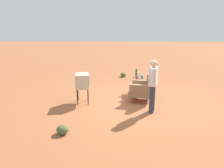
{
  "coord_description": "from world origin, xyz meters",
  "views": [
    {
      "loc": [
        7.04,
        -0.81,
        2.61
      ],
      "look_at": [
        -0.16,
        -0.94,
        0.65
      ],
      "focal_mm": 34.42,
      "sensor_mm": 36.0,
      "label": 1
    }
  ],
  "objects_px": {
    "tv_on_stand": "(82,81)",
    "flower_vase": "(138,75)",
    "person_standing": "(153,83)",
    "bottle_short_clear": "(140,74)",
    "bottle_wine_green": "(136,73)",
    "armchair": "(144,88)",
    "soda_can_red": "(137,78)",
    "side_table": "(140,80)",
    "soda_can_blue": "(142,77)"
  },
  "relations": [
    {
      "from": "tv_on_stand",
      "to": "flower_vase",
      "type": "xyz_separation_m",
      "value": [
        -1.06,
        2.01,
        -0.02
      ]
    },
    {
      "from": "person_standing",
      "to": "bottle_short_clear",
      "type": "bearing_deg",
      "value": -176.19
    },
    {
      "from": "person_standing",
      "to": "bottle_wine_green",
      "type": "xyz_separation_m",
      "value": [
        -2.14,
        -0.31,
        -0.16
      ]
    },
    {
      "from": "armchair",
      "to": "tv_on_stand",
      "type": "distance_m",
      "value": 2.16
    },
    {
      "from": "armchair",
      "to": "bottle_short_clear",
      "type": "bearing_deg",
      "value": 179.95
    },
    {
      "from": "soda_can_red",
      "to": "side_table",
      "type": "bearing_deg",
      "value": 147.93
    },
    {
      "from": "soda_can_red",
      "to": "tv_on_stand",
      "type": "bearing_deg",
      "value": -64.81
    },
    {
      "from": "person_standing",
      "to": "flower_vase",
      "type": "xyz_separation_m",
      "value": [
        -1.85,
        -0.27,
        -0.18
      ]
    },
    {
      "from": "tv_on_stand",
      "to": "bottle_short_clear",
      "type": "bearing_deg",
      "value": 122.63
    },
    {
      "from": "soda_can_red",
      "to": "soda_can_blue",
      "type": "xyz_separation_m",
      "value": [
        -0.14,
        0.21,
        0.0
      ]
    },
    {
      "from": "soda_can_red",
      "to": "bottle_short_clear",
      "type": "bearing_deg",
      "value": 158.35
    },
    {
      "from": "side_table",
      "to": "soda_can_blue",
      "type": "bearing_deg",
      "value": 43.57
    },
    {
      "from": "person_standing",
      "to": "soda_can_blue",
      "type": "height_order",
      "value": "person_standing"
    },
    {
      "from": "bottle_wine_green",
      "to": "soda_can_red",
      "type": "xyz_separation_m",
      "value": [
        0.43,
        -0.02,
        -0.1
      ]
    },
    {
      "from": "bottle_short_clear",
      "to": "soda_can_blue",
      "type": "height_order",
      "value": "bottle_short_clear"
    },
    {
      "from": "soda_can_blue",
      "to": "flower_vase",
      "type": "bearing_deg",
      "value": -91.58
    },
    {
      "from": "bottle_short_clear",
      "to": "soda_can_blue",
      "type": "xyz_separation_m",
      "value": [
        0.3,
        0.03,
        -0.04
      ]
    },
    {
      "from": "armchair",
      "to": "bottle_wine_green",
      "type": "bearing_deg",
      "value": -171.98
    },
    {
      "from": "soda_can_blue",
      "to": "armchair",
      "type": "bearing_deg",
      "value": -2.35
    },
    {
      "from": "bottle_wine_green",
      "to": "bottle_short_clear",
      "type": "bearing_deg",
      "value": 94.18
    },
    {
      "from": "soda_can_red",
      "to": "soda_can_blue",
      "type": "distance_m",
      "value": 0.25
    },
    {
      "from": "bottle_wine_green",
      "to": "bottle_short_clear",
      "type": "xyz_separation_m",
      "value": [
        -0.01,
        0.16,
        -0.06
      ]
    },
    {
      "from": "side_table",
      "to": "flower_vase",
      "type": "bearing_deg",
      "value": -49.45
    },
    {
      "from": "soda_can_red",
      "to": "flower_vase",
      "type": "bearing_deg",
      "value": 160.43
    },
    {
      "from": "bottle_short_clear",
      "to": "soda_can_blue",
      "type": "bearing_deg",
      "value": 6.35
    },
    {
      "from": "tv_on_stand",
      "to": "soda_can_blue",
      "type": "bearing_deg",
      "value": 116.1
    },
    {
      "from": "bottle_short_clear",
      "to": "soda_can_blue",
      "type": "relative_size",
      "value": 1.64
    },
    {
      "from": "tv_on_stand",
      "to": "bottle_wine_green",
      "type": "xyz_separation_m",
      "value": [
        -1.35,
        1.97,
        -0.01
      ]
    },
    {
      "from": "armchair",
      "to": "flower_vase",
      "type": "height_order",
      "value": "armchair"
    },
    {
      "from": "person_standing",
      "to": "soda_can_blue",
      "type": "relative_size",
      "value": 13.44
    },
    {
      "from": "side_table",
      "to": "bottle_wine_green",
      "type": "height_order",
      "value": "bottle_wine_green"
    },
    {
      "from": "armchair",
      "to": "bottle_short_clear",
      "type": "relative_size",
      "value": 5.3
    },
    {
      "from": "bottle_short_clear",
      "to": "soda_can_red",
      "type": "bearing_deg",
      "value": -21.65
    },
    {
      "from": "person_standing",
      "to": "bottle_short_clear",
      "type": "distance_m",
      "value": 2.17
    },
    {
      "from": "person_standing",
      "to": "flower_vase",
      "type": "relative_size",
      "value": 6.19
    },
    {
      "from": "tv_on_stand",
      "to": "flower_vase",
      "type": "bearing_deg",
      "value": 117.96
    },
    {
      "from": "soda_can_blue",
      "to": "flower_vase",
      "type": "relative_size",
      "value": 0.46
    },
    {
      "from": "person_standing",
      "to": "armchair",
      "type": "bearing_deg",
      "value": -171.8
    },
    {
      "from": "person_standing",
      "to": "side_table",
      "type": "bearing_deg",
      "value": -174.57
    },
    {
      "from": "side_table",
      "to": "tv_on_stand",
      "type": "bearing_deg",
      "value": -61.45
    },
    {
      "from": "armchair",
      "to": "bottle_short_clear",
      "type": "xyz_separation_m",
      "value": [
        -1.15,
        0.0,
        0.22
      ]
    },
    {
      "from": "tv_on_stand",
      "to": "bottle_short_clear",
      "type": "relative_size",
      "value": 5.15
    },
    {
      "from": "bottle_wine_green",
      "to": "soda_can_blue",
      "type": "height_order",
      "value": "bottle_wine_green"
    },
    {
      "from": "person_standing",
      "to": "bottle_short_clear",
      "type": "height_order",
      "value": "person_standing"
    },
    {
      "from": "soda_can_blue",
      "to": "flower_vase",
      "type": "xyz_separation_m",
      "value": [
        -0.0,
        -0.16,
        0.09
      ]
    },
    {
      "from": "armchair",
      "to": "side_table",
      "type": "bearing_deg",
      "value": -177.6
    },
    {
      "from": "soda_can_blue",
      "to": "flower_vase",
      "type": "height_order",
      "value": "flower_vase"
    },
    {
      "from": "side_table",
      "to": "soda_can_blue",
      "type": "distance_m",
      "value": 0.18
    },
    {
      "from": "side_table",
      "to": "soda_can_red",
      "type": "distance_m",
      "value": 0.3
    },
    {
      "from": "armchair",
      "to": "person_standing",
      "type": "relative_size",
      "value": 0.65
    }
  ]
}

